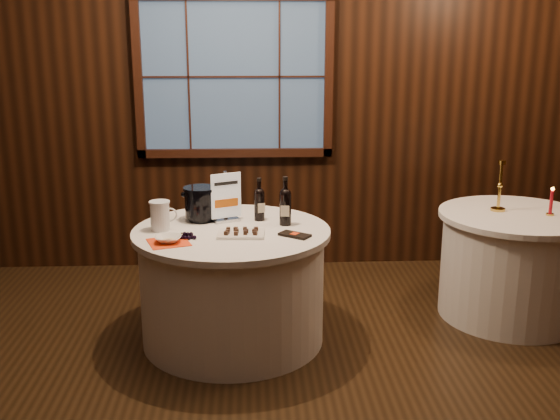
{
  "coord_description": "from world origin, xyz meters",
  "views": [
    {
      "loc": [
        0.13,
        -3.06,
        1.98
      ],
      "look_at": [
        0.31,
        0.9,
        0.92
      ],
      "focal_mm": 42.0,
      "sensor_mm": 36.0,
      "label": 1
    }
  ],
  "objects_px": {
    "grape_bunch": "(188,235)",
    "cracker_bowl": "(168,239)",
    "chocolate_plate": "(241,233)",
    "glass_pitcher": "(160,216)",
    "main_table": "(233,285)",
    "brass_candlestick": "(499,193)",
    "port_bottle_right": "(285,204)",
    "sign_stand": "(225,205)",
    "ice_bucket": "(201,203)",
    "side_table": "(512,265)",
    "red_candle": "(551,204)",
    "chocolate_box": "(295,235)",
    "port_bottle_left": "(259,202)"
  },
  "relations": [
    {
      "from": "grape_bunch",
      "to": "cracker_bowl",
      "type": "bearing_deg",
      "value": -143.97
    },
    {
      "from": "chocolate_plate",
      "to": "glass_pitcher",
      "type": "distance_m",
      "value": 0.54
    },
    {
      "from": "main_table",
      "to": "brass_candlestick",
      "type": "relative_size",
      "value": 3.51
    },
    {
      "from": "chocolate_plate",
      "to": "cracker_bowl",
      "type": "xyz_separation_m",
      "value": [
        -0.44,
        -0.13,
        0.01
      ]
    },
    {
      "from": "port_bottle_right",
      "to": "grape_bunch",
      "type": "height_order",
      "value": "port_bottle_right"
    },
    {
      "from": "sign_stand",
      "to": "chocolate_plate",
      "type": "bearing_deg",
      "value": -96.74
    },
    {
      "from": "ice_bucket",
      "to": "brass_candlestick",
      "type": "relative_size",
      "value": 0.63
    },
    {
      "from": "side_table",
      "to": "red_candle",
      "type": "distance_m",
      "value": 0.51
    },
    {
      "from": "chocolate_box",
      "to": "cracker_bowl",
      "type": "relative_size",
      "value": 1.23
    },
    {
      "from": "grape_bunch",
      "to": "brass_candlestick",
      "type": "bearing_deg",
      "value": 14.75
    },
    {
      "from": "grape_bunch",
      "to": "cracker_bowl",
      "type": "relative_size",
      "value": 1.07
    },
    {
      "from": "main_table",
      "to": "port_bottle_left",
      "type": "height_order",
      "value": "port_bottle_left"
    },
    {
      "from": "chocolate_plate",
      "to": "red_candle",
      "type": "height_order",
      "value": "red_candle"
    },
    {
      "from": "sign_stand",
      "to": "ice_bucket",
      "type": "bearing_deg",
      "value": 145.95
    },
    {
      "from": "sign_stand",
      "to": "brass_candlestick",
      "type": "distance_m",
      "value": 1.94
    },
    {
      "from": "main_table",
      "to": "sign_stand",
      "type": "xyz_separation_m",
      "value": [
        -0.04,
        0.19,
        0.5
      ]
    },
    {
      "from": "chocolate_plate",
      "to": "chocolate_box",
      "type": "relative_size",
      "value": 1.56
    },
    {
      "from": "main_table",
      "to": "red_candle",
      "type": "relative_size",
      "value": 6.37
    },
    {
      "from": "glass_pitcher",
      "to": "cracker_bowl",
      "type": "relative_size",
      "value": 1.22
    },
    {
      "from": "side_table",
      "to": "cracker_bowl",
      "type": "height_order",
      "value": "cracker_bowl"
    },
    {
      "from": "ice_bucket",
      "to": "red_candle",
      "type": "height_order",
      "value": "ice_bucket"
    },
    {
      "from": "glass_pitcher",
      "to": "sign_stand",
      "type": "bearing_deg",
      "value": 17.8
    },
    {
      "from": "chocolate_plate",
      "to": "brass_candlestick",
      "type": "xyz_separation_m",
      "value": [
        1.83,
        0.52,
        0.11
      ]
    },
    {
      "from": "main_table",
      "to": "ice_bucket",
      "type": "bearing_deg",
      "value": 134.49
    },
    {
      "from": "port_bottle_right",
      "to": "red_candle",
      "type": "distance_m",
      "value": 1.86
    },
    {
      "from": "grape_bunch",
      "to": "port_bottle_right",
      "type": "bearing_deg",
      "value": 23.91
    },
    {
      "from": "port_bottle_left",
      "to": "red_candle",
      "type": "bearing_deg",
      "value": -21.59
    },
    {
      "from": "ice_bucket",
      "to": "cracker_bowl",
      "type": "relative_size",
      "value": 1.48
    },
    {
      "from": "sign_stand",
      "to": "grape_bunch",
      "type": "distance_m",
      "value": 0.44
    },
    {
      "from": "chocolate_plate",
      "to": "red_candle",
      "type": "bearing_deg",
      "value": 10.01
    },
    {
      "from": "sign_stand",
      "to": "cracker_bowl",
      "type": "xyz_separation_m",
      "value": [
        -0.33,
        -0.45,
        -0.09
      ]
    },
    {
      "from": "sign_stand",
      "to": "chocolate_plate",
      "type": "distance_m",
      "value": 0.36
    },
    {
      "from": "sign_stand",
      "to": "cracker_bowl",
      "type": "bearing_deg",
      "value": -150.77
    },
    {
      "from": "ice_bucket",
      "to": "cracker_bowl",
      "type": "bearing_deg",
      "value": -108.68
    },
    {
      "from": "port_bottle_right",
      "to": "glass_pitcher",
      "type": "distance_m",
      "value": 0.81
    },
    {
      "from": "main_table",
      "to": "chocolate_plate",
      "type": "height_order",
      "value": "chocolate_plate"
    },
    {
      "from": "port_bottle_left",
      "to": "cracker_bowl",
      "type": "relative_size",
      "value": 1.86
    },
    {
      "from": "port_bottle_right",
      "to": "ice_bucket",
      "type": "relative_size",
      "value": 1.4
    },
    {
      "from": "main_table",
      "to": "side_table",
      "type": "xyz_separation_m",
      "value": [
        2.0,
        0.3,
        0.0
      ]
    },
    {
      "from": "side_table",
      "to": "main_table",
      "type": "bearing_deg",
      "value": -171.47
    },
    {
      "from": "chocolate_plate",
      "to": "port_bottle_left",
      "type": "bearing_deg",
      "value": 70.66
    },
    {
      "from": "port_bottle_right",
      "to": "chocolate_box",
      "type": "height_order",
      "value": "port_bottle_right"
    },
    {
      "from": "side_table",
      "to": "cracker_bowl",
      "type": "distance_m",
      "value": 2.47
    },
    {
      "from": "chocolate_plate",
      "to": "glass_pitcher",
      "type": "bearing_deg",
      "value": 164.76
    },
    {
      "from": "cracker_bowl",
      "to": "glass_pitcher",
      "type": "bearing_deg",
      "value": 106.71
    },
    {
      "from": "port_bottle_right",
      "to": "brass_candlestick",
      "type": "xyz_separation_m",
      "value": [
        1.54,
        0.29,
        -0.01
      ]
    },
    {
      "from": "chocolate_box",
      "to": "grape_bunch",
      "type": "distance_m",
      "value": 0.66
    },
    {
      "from": "brass_candlestick",
      "to": "red_candle",
      "type": "distance_m",
      "value": 0.35
    },
    {
      "from": "sign_stand",
      "to": "glass_pitcher",
      "type": "relative_size",
      "value": 1.79
    },
    {
      "from": "chocolate_box",
      "to": "brass_candlestick",
      "type": "xyz_separation_m",
      "value": [
        1.49,
        0.55,
        0.12
      ]
    }
  ]
}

